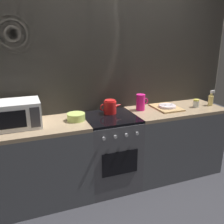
# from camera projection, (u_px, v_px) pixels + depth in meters

# --- Properties ---
(ground_plane) EXTENTS (8.00, 8.00, 0.00)m
(ground_plane) POSITION_uv_depth(u_px,v_px,m) (110.00, 183.00, 3.12)
(ground_plane) COLOR #2D2D33
(back_wall) EXTENTS (3.60, 0.05, 2.40)m
(back_wall) POSITION_uv_depth(u_px,v_px,m) (101.00, 86.00, 3.05)
(back_wall) COLOR #A39989
(back_wall) RESTS_ON ground_plane
(counter_left) EXTENTS (1.20, 0.60, 0.90)m
(counter_left) POSITION_uv_depth(u_px,v_px,m) (33.00, 165.00, 2.68)
(counter_left) COLOR #515459
(counter_left) RESTS_ON ground_plane
(stove_unit) EXTENTS (0.60, 0.63, 0.90)m
(stove_unit) POSITION_uv_depth(u_px,v_px,m) (110.00, 151.00, 2.99)
(stove_unit) COLOR #4C4C51
(stove_unit) RESTS_ON ground_plane
(counter_right) EXTENTS (1.20, 0.60, 0.90)m
(counter_right) POSITION_uv_depth(u_px,v_px,m) (173.00, 140.00, 3.30)
(counter_right) COLOR #515459
(counter_right) RESTS_ON ground_plane
(microwave) EXTENTS (0.46, 0.35, 0.27)m
(microwave) POSITION_uv_depth(u_px,v_px,m) (17.00, 114.00, 2.50)
(microwave) COLOR white
(microwave) RESTS_ON counter_left
(kettle) EXTENTS (0.28, 0.15, 0.17)m
(kettle) POSITION_uv_depth(u_px,v_px,m) (110.00, 107.00, 2.93)
(kettle) COLOR red
(kettle) RESTS_ON stove_unit
(mixing_bowl) EXTENTS (0.20, 0.20, 0.08)m
(mixing_bowl) POSITION_uv_depth(u_px,v_px,m) (76.00, 117.00, 2.71)
(mixing_bowl) COLOR #B7D166
(mixing_bowl) RESTS_ON counter_left
(pitcher) EXTENTS (0.16, 0.11, 0.20)m
(pitcher) POSITION_uv_depth(u_px,v_px,m) (141.00, 102.00, 3.06)
(pitcher) COLOR #E5197A
(pitcher) RESTS_ON counter_right
(dish_pile) EXTENTS (0.30, 0.40, 0.06)m
(dish_pile) POSITION_uv_depth(u_px,v_px,m) (167.00, 107.00, 3.15)
(dish_pile) COLOR tan
(dish_pile) RESTS_ON counter_right
(spice_jar) EXTENTS (0.08, 0.08, 0.10)m
(spice_jar) POSITION_uv_depth(u_px,v_px,m) (196.00, 103.00, 3.19)
(spice_jar) COLOR silver
(spice_jar) RESTS_ON counter_right
(spray_bottle) EXTENTS (0.08, 0.06, 0.20)m
(spray_bottle) POSITION_uv_depth(u_px,v_px,m) (211.00, 100.00, 3.26)
(spray_bottle) COLOR #E5CC72
(spray_bottle) RESTS_ON counter_right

